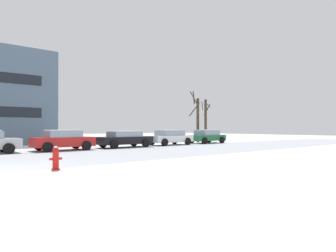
# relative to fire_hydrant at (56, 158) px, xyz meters

# --- Properties ---
(ground_plane) EXTENTS (120.00, 120.00, 0.00)m
(ground_plane) POSITION_rel_fire_hydrant_xyz_m (-1.35, 1.40, -0.44)
(ground_plane) COLOR white
(fire_hydrant) EXTENTS (0.44, 0.30, 0.88)m
(fire_hydrant) POSITION_rel_fire_hydrant_xyz_m (0.00, 0.00, 0.00)
(fire_hydrant) COLOR red
(fire_hydrant) RESTS_ON ground
(parked_car_red) EXTENTS (4.00, 2.15, 1.41)m
(parked_car_red) POSITION_rel_fire_hydrant_xyz_m (3.32, 9.11, 0.28)
(parked_car_red) COLOR red
(parked_car_red) RESTS_ON ground
(parked_car_black) EXTENTS (4.42, 2.06, 1.31)m
(parked_car_black) POSITION_rel_fire_hydrant_xyz_m (8.16, 9.11, 0.24)
(parked_car_black) COLOR black
(parked_car_black) RESTS_ON ground
(parked_car_white) EXTENTS (4.22, 2.13, 1.36)m
(parked_car_white) POSITION_rel_fire_hydrant_xyz_m (13.00, 9.38, 0.26)
(parked_car_white) COLOR white
(parked_car_white) RESTS_ON ground
(parked_car_green) EXTENTS (4.00, 2.04, 1.37)m
(parked_car_green) POSITION_rel_fire_hydrant_xyz_m (17.84, 9.38, 0.26)
(parked_car_green) COLOR #1E6038
(parked_car_green) RESTS_ON ground
(tree_far_mid) EXTENTS (1.42, 1.44, 5.54)m
(tree_far_mid) POSITION_rel_fire_hydrant_xyz_m (18.47, 11.38, 2.22)
(tree_far_mid) COLOR #423326
(tree_far_mid) RESTS_ON ground
(tree_far_left) EXTENTS (1.82, 1.84, 4.94)m
(tree_far_left) POSITION_rel_fire_hydrant_xyz_m (21.53, 13.14, 2.21)
(tree_far_left) COLOR #423326
(tree_far_left) RESTS_ON ground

